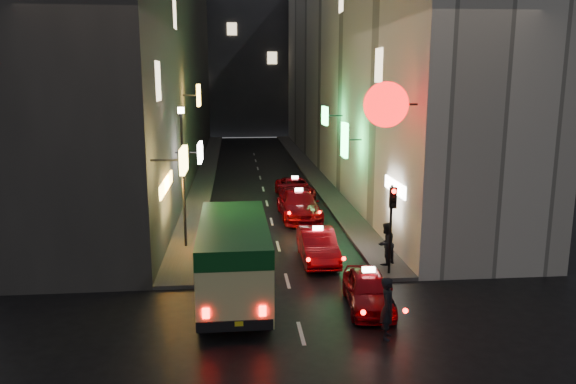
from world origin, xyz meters
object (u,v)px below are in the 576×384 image
object	(u,v)px
traffic_light	(392,211)
lamp_post	(183,168)
taxi_near	(368,287)
minibus	(234,252)
pedestrian_crossing	(388,304)

from	to	relation	value
traffic_light	lamp_post	xyz separation A→B (m)	(-8.20, 4.53, 1.04)
taxi_near	traffic_light	world-z (taller)	traffic_light
minibus	pedestrian_crossing	xyz separation A→B (m)	(4.53, -3.29, -0.71)
taxi_near	lamp_post	size ratio (longest dim) A/B	0.76
pedestrian_crossing	lamp_post	world-z (taller)	lamp_post
pedestrian_crossing	traffic_light	bearing A→B (deg)	1.28
pedestrian_crossing	traffic_light	xyz separation A→B (m)	(1.47, 5.00, 1.61)
traffic_light	lamp_post	bearing A→B (deg)	151.09
minibus	taxi_near	xyz separation A→B (m)	(4.49, -1.01, -1.06)
minibus	lamp_post	xyz separation A→B (m)	(-2.19, 6.24, 1.94)
pedestrian_crossing	traffic_light	size ratio (longest dim) A/B	0.61
lamp_post	minibus	bearing A→B (deg)	-70.64
minibus	pedestrian_crossing	bearing A→B (deg)	-35.97
taxi_near	traffic_light	distance (m)	3.68
minibus	pedestrian_crossing	size ratio (longest dim) A/B	3.07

